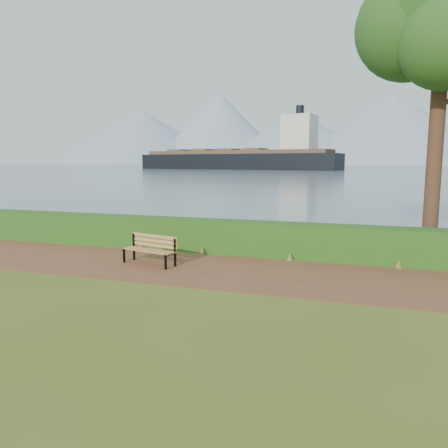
% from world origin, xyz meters
% --- Properties ---
extents(ground, '(140.00, 140.00, 0.00)m').
position_xyz_m(ground, '(0.00, 0.00, 0.00)').
color(ground, '#445B1A').
rests_on(ground, ground).
extents(path, '(40.00, 3.40, 0.01)m').
position_xyz_m(path, '(0.00, 0.30, 0.01)').
color(path, brown).
rests_on(path, ground).
extents(hedge, '(32.00, 0.85, 1.00)m').
position_xyz_m(hedge, '(0.00, 2.60, 0.50)').
color(hedge, '#154513').
rests_on(hedge, ground).
extents(water, '(700.00, 510.00, 0.00)m').
position_xyz_m(water, '(0.00, 260.00, 0.01)').
color(water, '#42566A').
rests_on(water, ground).
extents(mountains, '(585.00, 190.00, 70.00)m').
position_xyz_m(mountains, '(-9.17, 406.05, 27.70)').
color(mountains, '#7B8DA4').
rests_on(mountains, ground).
extents(bench, '(1.68, 0.85, 0.81)m').
position_xyz_m(bench, '(-1.98, 0.42, 0.47)').
color(bench, black).
rests_on(bench, ground).
extents(tree, '(4.69, 3.96, 9.04)m').
position_xyz_m(tree, '(5.36, 3.53, 6.72)').
color(tree, '#362016').
rests_on(tree, ground).
extents(cargo_ship, '(74.77, 26.79, 22.46)m').
position_xyz_m(cargo_ship, '(-38.70, 136.62, 3.35)').
color(cargo_ship, black).
rests_on(cargo_ship, ground).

